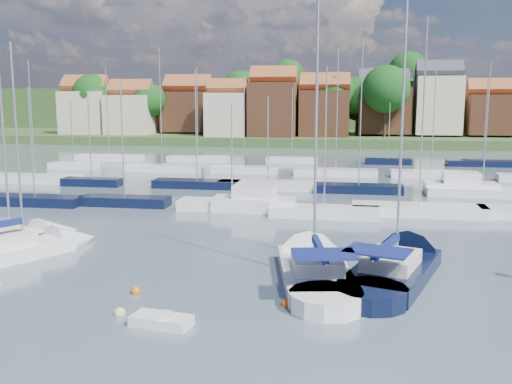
# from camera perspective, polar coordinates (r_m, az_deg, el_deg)

# --- Properties ---
(ground) EXTENTS (260.00, 260.00, 0.00)m
(ground) POSITION_cam_1_polar(r_m,az_deg,el_deg) (67.39, 7.19, 1.21)
(ground) COLOR #4C5B67
(ground) RESTS_ON ground
(sailboat_left) EXTENTS (7.20, 10.07, 13.73)m
(sailboat_left) POSITION_cam_1_polar(r_m,az_deg,el_deg) (37.67, -21.36, -5.27)
(sailboat_left) COLOR silver
(sailboat_left) RESTS_ON ground
(sailboat_centre) EXTENTS (5.78, 13.40, 17.57)m
(sailboat_centre) POSITION_cam_1_polar(r_m,az_deg,el_deg) (31.91, 5.54, -7.27)
(sailboat_centre) COLOR silver
(sailboat_centre) RESTS_ON ground
(sailboat_navy) EXTENTS (7.36, 13.60, 18.16)m
(sailboat_navy) POSITION_cam_1_polar(r_m,az_deg,el_deg) (32.85, 14.34, -7.04)
(sailboat_navy) COLOR black
(sailboat_navy) RESTS_ON ground
(sailboat_far) EXTENTS (6.56, 10.72, 13.91)m
(sailboat_far) POSITION_cam_1_polar(r_m,az_deg,el_deg) (39.86, -22.45, -4.59)
(sailboat_far) COLOR silver
(sailboat_far) RESTS_ON ground
(tender) EXTENTS (2.70, 1.57, 0.55)m
(tender) POSITION_cam_1_polar(r_m,az_deg,el_deg) (24.89, -9.43, -12.57)
(tender) COLOR silver
(tender) RESTS_ON ground
(buoy_b) EXTENTS (0.52, 0.52, 0.52)m
(buoy_b) POSITION_cam_1_polar(r_m,az_deg,el_deg) (26.40, -13.46, -11.89)
(buoy_b) COLOR beige
(buoy_b) RESTS_ON ground
(buoy_c) EXTENTS (0.50, 0.50, 0.50)m
(buoy_c) POSITION_cam_1_polar(r_m,az_deg,el_deg) (28.99, -11.94, -9.88)
(buoy_c) COLOR #D85914
(buoy_c) RESTS_ON ground
(buoy_d) EXTENTS (0.51, 0.51, 0.51)m
(buoy_d) POSITION_cam_1_polar(r_m,az_deg,el_deg) (26.85, 3.04, -11.27)
(buoy_d) COLOR #D85914
(buoy_d) RESTS_ON ground
(buoy_e) EXTENTS (0.48, 0.48, 0.48)m
(buoy_e) POSITION_cam_1_polar(r_m,az_deg,el_deg) (35.41, 6.72, -6.19)
(buoy_e) COLOR beige
(buoy_e) RESTS_ON ground
(marina_field) EXTENTS (79.62, 41.41, 15.93)m
(marina_field) POSITION_cam_1_polar(r_m,az_deg,el_deg) (62.48, 8.75, 0.94)
(marina_field) COLOR silver
(marina_field) RESTS_ON ground
(far_shore_town) EXTENTS (212.46, 90.00, 22.27)m
(far_shore_town) POSITION_cam_1_polar(r_m,az_deg,el_deg) (159.41, 9.51, 7.47)
(far_shore_town) COLOR #384D26
(far_shore_town) RESTS_ON ground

